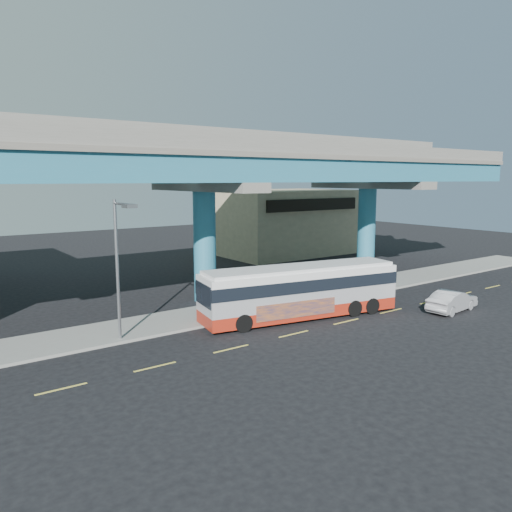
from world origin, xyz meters
TOP-DOWN VIEW (x-y plane):
  - ground at (0.00, 0.00)m, footprint 120.00×120.00m
  - sidewalk at (0.00, 5.50)m, footprint 70.00×4.00m
  - lane_markings at (-0.00, -0.30)m, footprint 58.00×0.12m
  - viaduct at (-0.00, 9.11)m, footprint 52.00×12.40m
  - building_beige at (18.00, 22.98)m, footprint 14.00×10.23m
  - transit_bus at (2.41, 1.91)m, footprint 12.48×4.82m
  - sedan at (11.01, -2.58)m, footprint 2.22×4.36m
  - street_lamp at (-7.94, 3.46)m, footprint 0.50×2.34m
  - stop_sign at (3.29, 4.18)m, footprint 0.73×0.41m

SIDE VIEW (x-z plane):
  - ground at x=0.00m, z-range 0.00..0.00m
  - lane_markings at x=0.00m, z-range 0.00..0.01m
  - sidewalk at x=0.00m, z-range 0.00..0.15m
  - sedan at x=11.01m, z-range 0.00..1.35m
  - transit_bus at x=2.41m, z-range 0.15..3.29m
  - stop_sign at x=3.29m, z-range 0.75..3.44m
  - building_beige at x=18.00m, z-range 0.01..7.01m
  - street_lamp at x=-7.94m, z-range 1.25..8.32m
  - viaduct at x=0.00m, z-range 3.29..14.99m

